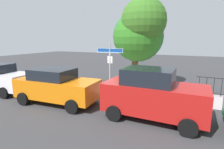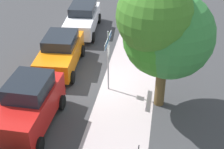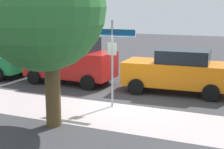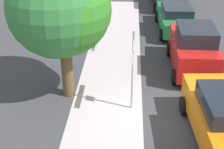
{
  "view_description": "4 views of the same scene",
  "coord_description": "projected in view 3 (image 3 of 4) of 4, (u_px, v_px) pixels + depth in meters",
  "views": [
    {
      "loc": [
        4.95,
        -9.06,
        3.19
      ],
      "look_at": [
        0.33,
        0.81,
        1.04
      ],
      "focal_mm": 28.29,
      "sensor_mm": 36.0,
      "label": 1
    },
    {
      "loc": [
        13.61,
        2.8,
        8.96
      ],
      "look_at": [
        0.84,
        0.65,
        1.1
      ],
      "focal_mm": 53.99,
      "sensor_mm": 36.0,
      "label": 2
    },
    {
      "loc": [
        -4.2,
        10.85,
        3.44
      ],
      "look_at": [
        0.56,
        0.01,
        1.05
      ],
      "focal_mm": 54.55,
      "sensor_mm": 36.0,
      "label": 3
    },
    {
      "loc": [
        -9.69,
        0.52,
        6.86
      ],
      "look_at": [
        0.68,
        1.13,
        1.2
      ],
      "focal_mm": 53.16,
      "sensor_mm": 36.0,
      "label": 4
    }
  ],
  "objects": [
    {
      "name": "car_red",
      "position": [
        71.0,
        61.0,
        15.27
      ],
      "size": [
        4.03,
        1.98,
        2.08
      ],
      "rotation": [
        0.0,
        0.0,
        -0.01
      ],
      "color": "red",
      "rests_on": "ground_plane"
    },
    {
      "name": "street_sign",
      "position": [
        112.0,
        47.0,
        11.45
      ],
      "size": [
        1.66,
        0.07,
        2.99
      ],
      "color": "#9EA0A5",
      "rests_on": "ground_plane"
    },
    {
      "name": "car_orange",
      "position": [
        178.0,
        71.0,
        13.58
      ],
      "size": [
        4.28,
        2.19,
        1.76
      ],
      "rotation": [
        0.0,
        0.0,
        0.06
      ],
      "color": "orange",
      "rests_on": "ground_plane"
    },
    {
      "name": "sidewalk_strip",
      "position": [
        59.0,
        108.0,
        11.7
      ],
      "size": [
        24.0,
        2.6,
        0.0
      ],
      "primitive_type": "cube",
      "color": "#B2A3A5",
      "rests_on": "ground_plane"
    },
    {
      "name": "ground_plane",
      "position": [
        127.0,
        105.0,
        12.07
      ],
      "size": [
        60.0,
        60.0,
        0.0
      ],
      "primitive_type": "plane",
      "color": "#38383A"
    }
  ]
}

